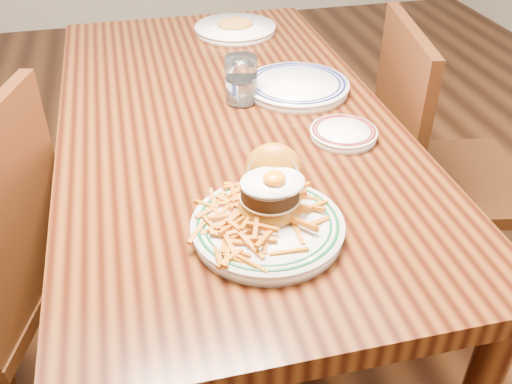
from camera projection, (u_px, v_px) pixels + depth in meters
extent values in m
plane|color=black|center=(232.00, 312.00, 1.93)|extent=(6.00, 6.00, 0.00)
cube|color=black|center=(226.00, 122.00, 1.50)|extent=(0.85, 1.60, 0.05)
cylinder|color=black|center=(102.00, 129.00, 2.24)|extent=(0.07, 0.07, 0.70)
cylinder|color=black|center=(281.00, 109.00, 2.38)|extent=(0.07, 0.07, 0.70)
cube|color=#3D1B0C|center=(11.00, 215.00, 1.21)|extent=(0.16, 0.43, 0.47)
cylinder|color=#3D1B0C|center=(78.00, 309.00, 1.65)|extent=(0.04, 0.04, 0.43)
cube|color=#3D1B0C|center=(451.00, 181.00, 1.77)|extent=(0.51, 0.51, 0.04)
cube|color=#3D1B0C|center=(400.00, 109.00, 1.61)|extent=(0.11, 0.44, 0.47)
cylinder|color=#3D1B0C|center=(472.00, 204.00, 2.06)|extent=(0.04, 0.04, 0.43)
cylinder|color=#3D1B0C|center=(369.00, 207.00, 2.05)|extent=(0.04, 0.04, 0.43)
cylinder|color=#3D1B0C|center=(395.00, 281.00, 1.75)|extent=(0.04, 0.04, 0.43)
cylinder|color=white|center=(268.00, 230.00, 1.08)|extent=(0.29, 0.29, 0.02)
cylinder|color=white|center=(268.00, 224.00, 1.08)|extent=(0.29, 0.29, 0.01)
torus|color=#0D4B24|center=(268.00, 223.00, 1.07)|extent=(0.27, 0.27, 0.01)
torus|color=#0D4B24|center=(268.00, 223.00, 1.07)|extent=(0.24, 0.24, 0.01)
ellipsoid|color=#985C13|center=(270.00, 206.00, 1.10)|extent=(0.12, 0.12, 0.06)
cylinder|color=beige|center=(270.00, 197.00, 1.08)|extent=(0.12, 0.12, 0.00)
cylinder|color=black|center=(270.00, 190.00, 1.07)|extent=(0.11, 0.11, 0.03)
ellipsoid|color=white|center=(273.00, 183.00, 1.06)|extent=(0.12, 0.10, 0.01)
ellipsoid|color=orange|center=(274.00, 178.00, 1.05)|extent=(0.04, 0.04, 0.02)
ellipsoid|color=#985C13|center=(274.00, 171.00, 1.13)|extent=(0.14, 0.13, 0.13)
cylinder|color=beige|center=(273.00, 177.00, 1.12)|extent=(0.11, 0.07, 0.10)
cylinder|color=white|center=(343.00, 135.00, 1.38)|extent=(0.16, 0.16, 0.02)
cylinder|color=white|center=(344.00, 131.00, 1.38)|extent=(0.16, 0.16, 0.01)
torus|color=#581414|center=(344.00, 130.00, 1.37)|extent=(0.15, 0.15, 0.01)
torus|color=#581414|center=(344.00, 130.00, 1.37)|extent=(0.14, 0.14, 0.01)
cube|color=silver|center=(350.00, 128.00, 1.39)|extent=(0.08, 0.08, 0.00)
cylinder|color=white|center=(297.00, 88.00, 1.59)|extent=(0.29, 0.29, 0.02)
cylinder|color=white|center=(297.00, 84.00, 1.58)|extent=(0.29, 0.29, 0.01)
torus|color=#0F174F|center=(297.00, 83.00, 1.58)|extent=(0.27, 0.27, 0.01)
torus|color=#0F174F|center=(297.00, 83.00, 1.58)|extent=(0.24, 0.24, 0.01)
cylinder|color=white|center=(241.00, 80.00, 1.51)|extent=(0.08, 0.08, 0.13)
cylinder|color=silver|center=(242.00, 91.00, 1.53)|extent=(0.07, 0.07, 0.06)
cylinder|color=white|center=(235.00, 30.00, 1.97)|extent=(0.27, 0.27, 0.02)
cylinder|color=white|center=(235.00, 27.00, 1.96)|extent=(0.28, 0.28, 0.01)
ellipsoid|color=#B77834|center=(235.00, 24.00, 1.96)|extent=(0.12, 0.10, 0.04)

